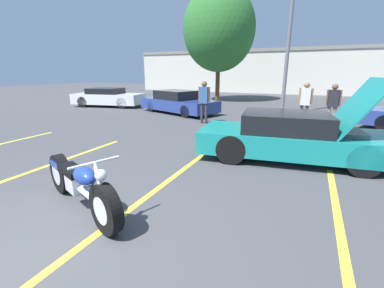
% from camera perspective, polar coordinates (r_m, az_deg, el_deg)
% --- Properties ---
extents(ground_plane, '(80.00, 80.00, 0.00)m').
position_cam_1_polar(ground_plane, '(3.89, -35.17, -20.93)').
color(ground_plane, '#474749').
extents(parking_stripe_middle, '(0.12, 5.47, 0.01)m').
position_cam_1_polar(parking_stripe_middle, '(6.82, -31.36, -4.91)').
color(parking_stripe_middle, yellow).
rests_on(parking_stripe_middle, ground).
extents(parking_stripe_back, '(0.12, 5.47, 0.01)m').
position_cam_1_polar(parking_stripe_back, '(4.75, -9.65, -11.23)').
color(parking_stripe_back, yellow).
rests_on(parking_stripe_back, ground).
extents(parking_stripe_far, '(0.12, 5.47, 0.01)m').
position_cam_1_polar(parking_stripe_far, '(4.12, 30.29, -17.92)').
color(parking_stripe_far, yellow).
rests_on(parking_stripe_far, ground).
extents(far_building, '(32.00, 4.20, 4.40)m').
position_cam_1_polar(far_building, '(29.51, 19.55, 15.24)').
color(far_building, beige).
rests_on(far_building, ground).
extents(light_pole, '(1.21, 0.28, 8.48)m').
position_cam_1_polar(light_pole, '(14.24, 21.44, 24.80)').
color(light_pole, slate).
rests_on(light_pole, ground).
extents(tree_background, '(5.17, 5.17, 8.07)m').
position_cam_1_polar(tree_background, '(20.29, 6.01, 24.01)').
color(tree_background, brown).
rests_on(tree_background, ground).
extents(motorcycle, '(2.37, 1.11, 0.99)m').
position_cam_1_polar(motorcycle, '(4.47, -23.70, -8.27)').
color(motorcycle, black).
rests_on(motorcycle, ground).
extents(show_car_hood_open, '(4.68, 2.35, 2.02)m').
position_cam_1_polar(show_car_hood_open, '(6.85, 21.37, 1.52)').
color(show_car_hood_open, teal).
rests_on(show_car_hood_open, ground).
extents(parked_car_mid_row, '(4.80, 3.20, 1.19)m').
position_cam_1_polar(parked_car_mid_row, '(13.97, -3.14, 9.21)').
color(parked_car_mid_row, navy).
rests_on(parked_car_mid_row, ground).
extents(parked_car_left_row, '(4.60, 2.59, 1.15)m').
position_cam_1_polar(parked_car_left_row, '(17.48, -18.14, 9.81)').
color(parked_car_left_row, white).
rests_on(parked_car_left_row, ground).
extents(spectator_near_motorcycle, '(0.52, 0.23, 1.71)m').
position_cam_1_polar(spectator_near_motorcycle, '(11.32, 28.84, 8.14)').
color(spectator_near_motorcycle, gray).
rests_on(spectator_near_motorcycle, ground).
extents(spectator_by_show_car, '(0.52, 0.23, 1.75)m').
position_cam_1_polar(spectator_by_show_car, '(11.36, 23.86, 8.89)').
color(spectator_by_show_car, '#333338').
rests_on(spectator_by_show_car, ground).
extents(spectator_midground, '(0.52, 0.23, 1.77)m').
position_cam_1_polar(spectator_midground, '(10.99, 2.71, 10.08)').
color(spectator_midground, '#333338').
rests_on(spectator_midground, ground).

